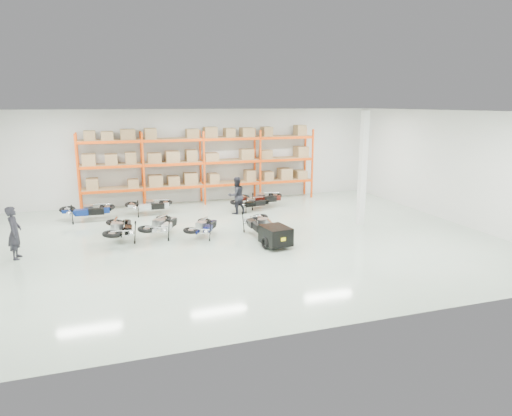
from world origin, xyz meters
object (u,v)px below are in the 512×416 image
object	(u,v)px
moto_silver_left	(161,221)
moto_black_far_left	(120,225)
moto_back_a	(87,207)
moto_back_c	(251,200)
moto_back_d	(261,195)
person_back	(236,195)
person_left	(14,233)
moto_back_b	(149,202)
trailer	(276,236)
moto_touring_right	(260,220)
moto_blue_centre	(203,224)

from	to	relation	value
moto_silver_left	moto_black_far_left	distance (m)	1.45
moto_black_far_left	moto_back_a	bearing A→B (deg)	-65.39
moto_back_c	moto_back_d	xyz separation A→B (m)	(0.62, 0.52, 0.09)
moto_back_a	person_back	size ratio (longest dim) A/B	1.16
moto_back_c	person_left	size ratio (longest dim) A/B	0.96
moto_black_far_left	moto_back_b	size ratio (longest dim) A/B	1.07
moto_black_far_left	trailer	distance (m)	5.54
trailer	person_back	size ratio (longest dim) A/B	1.08
trailer	person_back	world-z (taller)	person_back
moto_black_far_left	moto_touring_right	size ratio (longest dim) A/B	1.01
moto_back_b	person_left	size ratio (longest dim) A/B	1.05
person_left	person_back	bearing A→B (deg)	-64.32
moto_back_a	person_back	xyz separation A→B (m)	(6.22, -0.72, 0.24)
moto_black_far_left	person_left	size ratio (longest dim) A/B	1.12
trailer	moto_blue_centre	bearing A→B (deg)	127.29
moto_touring_right	moto_back_d	world-z (taller)	moto_back_d
moto_touring_right	moto_back_d	size ratio (longest dim) A/B	0.98
moto_blue_centre	moto_touring_right	world-z (taller)	moto_touring_right
moto_silver_left	moto_touring_right	world-z (taller)	moto_touring_right
moto_black_far_left	person_left	world-z (taller)	person_left
moto_black_far_left	trailer	world-z (taller)	moto_black_far_left
moto_touring_right	person_back	xyz separation A→B (m)	(0.07, 3.51, 0.25)
person_left	moto_back_a	bearing A→B (deg)	-22.53
moto_blue_centre	moto_touring_right	bearing A→B (deg)	-158.15
trailer	person_left	size ratio (longest dim) A/B	1.05
moto_silver_left	person_left	distance (m)	4.75
person_back	moto_back_c	bearing A→B (deg)	-171.09
moto_touring_right	moto_back_c	bearing A→B (deg)	77.93
moto_blue_centre	moto_back_d	bearing A→B (deg)	-98.50
moto_silver_left	moto_back_c	size ratio (longest dim) A/B	1.14
moto_silver_left	person_left	world-z (taller)	person_left
moto_back_a	moto_back_d	distance (m)	7.64
moto_back_a	moto_back_c	size ratio (longest dim) A/B	1.18
moto_back_b	moto_black_far_left	bearing A→B (deg)	161.98
person_back	moto_back_a	bearing A→B (deg)	-21.60
person_left	moto_touring_right	bearing A→B (deg)	-87.43
trailer	moto_back_c	distance (m)	5.53
moto_blue_centre	moto_back_c	xyz separation A→B (m)	(2.93, 3.45, -0.00)
moto_blue_centre	moto_silver_left	world-z (taller)	moto_silver_left
person_back	person_left	bearing A→B (deg)	8.77
moto_blue_centre	moto_back_b	xyz separation A→B (m)	(-1.54, 4.13, 0.05)
moto_blue_centre	moto_back_a	xyz separation A→B (m)	(-4.09, 3.81, 0.09)
moto_back_a	moto_blue_centre	bearing A→B (deg)	-130.31
moto_silver_left	moto_back_d	bearing A→B (deg)	-115.39
moto_silver_left	moto_black_far_left	size ratio (longest dim) A/B	0.97
moto_black_far_left	moto_silver_left	bearing A→B (deg)	-171.62
person_left	trailer	bearing A→B (deg)	-98.59
moto_touring_right	trailer	distance (m)	1.60
moto_back_b	moto_back_c	world-z (taller)	moto_back_b
moto_touring_right	moto_back_a	distance (m)	7.47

